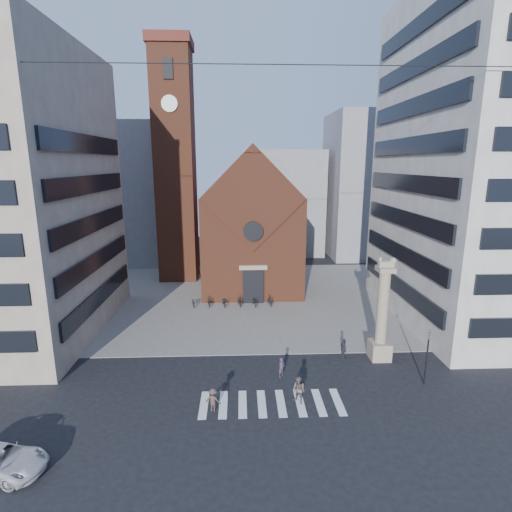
{
  "coord_description": "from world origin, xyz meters",
  "views": [
    {
      "loc": [
        -1.46,
        -26.96,
        15.88
      ],
      "look_at": [
        -0.04,
        8.0,
        7.7
      ],
      "focal_mm": 28.0,
      "sensor_mm": 36.0,
      "label": 1
    }
  ],
  "objects_px": {
    "lion_column": "(382,320)",
    "pedestrian_2": "(344,349)",
    "pedestrian_0": "(282,367)",
    "traffic_light": "(427,355)",
    "pedestrian_1": "(299,390)",
    "scooter_0": "(193,302)"
  },
  "relations": [
    {
      "from": "traffic_light",
      "to": "scooter_0",
      "type": "relative_size",
      "value": 2.35
    },
    {
      "from": "traffic_light",
      "to": "pedestrian_0",
      "type": "relative_size",
      "value": 2.81
    },
    {
      "from": "traffic_light",
      "to": "pedestrian_0",
      "type": "xyz_separation_m",
      "value": [
        -10.41,
        1.44,
        -1.52
      ]
    },
    {
      "from": "lion_column",
      "to": "pedestrian_1",
      "type": "bearing_deg",
      "value": -141.76
    },
    {
      "from": "lion_column",
      "to": "pedestrian_0",
      "type": "xyz_separation_m",
      "value": [
        -8.42,
        -2.56,
        -2.69
      ]
    },
    {
      "from": "lion_column",
      "to": "scooter_0",
      "type": "height_order",
      "value": "lion_column"
    },
    {
      "from": "pedestrian_0",
      "to": "pedestrian_2",
      "type": "xyz_separation_m",
      "value": [
        5.41,
        2.56,
        0.13
      ]
    },
    {
      "from": "pedestrian_0",
      "to": "lion_column",
      "type": "bearing_deg",
      "value": -25.44
    },
    {
      "from": "lion_column",
      "to": "traffic_light",
      "type": "relative_size",
      "value": 2.02
    },
    {
      "from": "pedestrian_1",
      "to": "lion_column",
      "type": "bearing_deg",
      "value": 82.83
    },
    {
      "from": "lion_column",
      "to": "pedestrian_0",
      "type": "height_order",
      "value": "lion_column"
    },
    {
      "from": "pedestrian_2",
      "to": "pedestrian_0",
      "type": "bearing_deg",
      "value": 110.98
    },
    {
      "from": "lion_column",
      "to": "traffic_light",
      "type": "height_order",
      "value": "lion_column"
    },
    {
      "from": "traffic_light",
      "to": "scooter_0",
      "type": "xyz_separation_m",
      "value": [
        -18.8,
        16.94,
        -1.76
      ]
    },
    {
      "from": "lion_column",
      "to": "traffic_light",
      "type": "xyz_separation_m",
      "value": [
        1.99,
        -4.0,
        -1.17
      ]
    },
    {
      "from": "traffic_light",
      "to": "pedestrian_1",
      "type": "distance_m",
      "value": 9.9
    },
    {
      "from": "traffic_light",
      "to": "lion_column",
      "type": "bearing_deg",
      "value": 116.46
    },
    {
      "from": "pedestrian_0",
      "to": "pedestrian_2",
      "type": "height_order",
      "value": "pedestrian_2"
    },
    {
      "from": "pedestrian_1",
      "to": "pedestrian_2",
      "type": "bearing_deg",
      "value": 97.1
    },
    {
      "from": "pedestrian_1",
      "to": "scooter_0",
      "type": "bearing_deg",
      "value": 160.51
    },
    {
      "from": "traffic_light",
      "to": "pedestrian_2",
      "type": "bearing_deg",
      "value": 141.34
    },
    {
      "from": "lion_column",
      "to": "pedestrian_2",
      "type": "bearing_deg",
      "value": 180.0
    }
  ]
}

